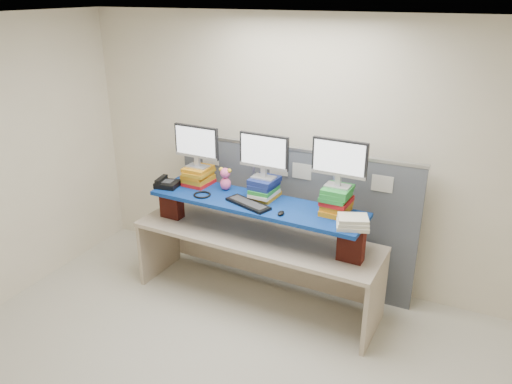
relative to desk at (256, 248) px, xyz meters
The scene contains 18 objects.
room 1.51m from the desk, 81.90° to the right, with size 5.00×4.00×2.80m.
cubicle_partition 0.57m from the desk, 70.46° to the left, with size 2.60×0.06×1.53m.
desk is the anchor object (origin of this frame).
brick_pier_left 1.02m from the desk, behind, with size 0.23×0.12×0.31m, color maroon.
brick_pier_right 1.02m from the desk, ahead, with size 0.23×0.12×0.31m, color maroon.
blue_board 0.48m from the desk, ahead, with size 2.13×0.53×0.04m, color navy.
book_stack_left 0.96m from the desk, 167.65° to the left, with size 0.27×0.31×0.19m.
book_stack_center 0.62m from the desk, 74.80° to the left, with size 0.26×0.33×0.21m.
book_stack_right 0.99m from the desk, ahead, with size 0.26×0.32×0.25m.
monitor_left 1.20m from the desk, 168.29° to the left, with size 0.50×0.15×0.43m.
monitor_center 0.96m from the desk, 77.36° to the left, with size 0.50×0.15×0.43m.
monitor_right 1.26m from the desk, ahead, with size 0.50×0.15×0.43m.
keyboard 0.53m from the desk, 107.82° to the right, with size 0.50×0.31×0.03m.
mouse 0.64m from the desk, 27.35° to the right, with size 0.05×0.10×0.03m, color black.
desk_phone 1.13m from the desk, behind, with size 0.25×0.23×0.09m.
headset 0.75m from the desk, behind, with size 0.17×0.17×0.02m, color black.
plush_toy 0.76m from the desk, 160.25° to the left, with size 0.14×0.10×0.23m.
binder_stack 1.13m from the desk, ahead, with size 0.33×0.29×0.10m.
Camera 1 is at (1.68, -2.68, 3.00)m, focal length 35.00 mm.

